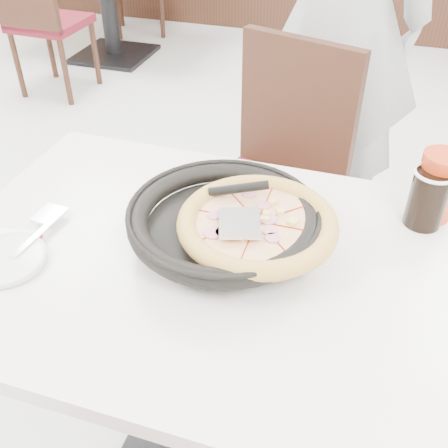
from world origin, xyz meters
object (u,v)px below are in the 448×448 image
(pizza_pan, at_px, (224,227))
(diner_person, at_px, (340,17))
(pizza, at_px, (257,230))
(red_cup, at_px, (437,186))
(main_table, at_px, (222,369))
(chair_far, at_px, (264,195))
(cola_glass, at_px, (427,200))
(side_plate, at_px, (6,260))
(bg_chair_left_near, at_px, (49,19))
(bg_table_left, at_px, (108,6))

(pizza_pan, height_order, diner_person, diner_person)
(pizza_pan, relative_size, diner_person, 0.18)
(pizza, distance_m, red_cup, 0.43)
(main_table, relative_size, red_cup, 7.50)
(chair_far, xyz_separation_m, cola_glass, (0.45, -0.39, 0.34))
(chair_far, distance_m, side_plate, 0.92)
(bg_chair_left_near, bearing_deg, side_plate, -56.19)
(diner_person, height_order, bg_table_left, diner_person)
(pizza_pan, xyz_separation_m, cola_glass, (0.41, 0.20, 0.02))
(diner_person, bearing_deg, main_table, 80.05)
(chair_far, bearing_deg, pizza_pan, 112.17)
(diner_person, relative_size, bg_chair_left_near, 1.93)
(cola_glass, height_order, bg_table_left, cola_glass)
(pizza_pan, relative_size, side_plate, 2.02)
(red_cup, relative_size, diner_person, 0.09)
(main_table, relative_size, diner_person, 0.66)
(red_cup, xyz_separation_m, diner_person, (-0.35, 0.90, 0.08))
(main_table, distance_m, diner_person, 1.31)
(chair_far, height_order, pizza_pan, chair_far)
(red_cup, distance_m, bg_table_left, 3.39)
(pizza_pan, height_order, pizza, pizza)
(side_plate, bearing_deg, bg_chair_left_near, 121.80)
(pizza, xyz_separation_m, cola_glass, (0.33, 0.21, 0.00))
(main_table, bearing_deg, bg_table_left, 122.47)
(diner_person, bearing_deg, bg_table_left, -48.16)
(pizza, bearing_deg, bg_table_left, 123.76)
(chair_far, distance_m, red_cup, 0.69)
(pizza_pan, distance_m, bg_chair_left_near, 2.79)
(chair_far, bearing_deg, bg_chair_left_near, -22.46)
(cola_glass, distance_m, red_cup, 0.04)
(cola_glass, xyz_separation_m, red_cup, (0.02, 0.04, 0.02))
(red_cup, bearing_deg, main_table, -144.60)
(pizza_pan, bearing_deg, chair_far, 94.61)
(chair_far, bearing_deg, pizza, 119.08)
(chair_far, xyz_separation_m, bg_table_left, (-1.74, 2.18, -0.10))
(pizza, xyz_separation_m, red_cup, (0.35, 0.25, 0.02))
(pizza_pan, bearing_deg, bg_table_left, 122.78)
(pizza_pan, bearing_deg, red_cup, 29.59)
(pizza, height_order, side_plate, pizza)
(side_plate, distance_m, red_cup, 0.94)
(chair_far, relative_size, bg_table_left, 0.79)
(bg_table_left, distance_m, bg_chair_left_near, 0.70)
(pizza_pan, xyz_separation_m, bg_chair_left_near, (-1.83, 2.08, -0.32))
(pizza, relative_size, bg_chair_left_near, 0.30)
(pizza, relative_size, cola_glass, 2.22)
(main_table, bearing_deg, red_cup, 35.40)
(main_table, relative_size, bg_table_left, 1.00)
(pizza_pan, bearing_deg, side_plate, -153.76)
(main_table, distance_m, pizza_pan, 0.42)
(main_table, height_order, pizza_pan, pizza_pan)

